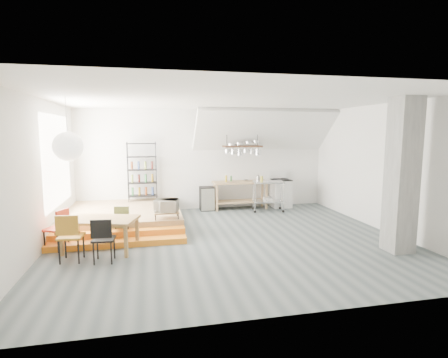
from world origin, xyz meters
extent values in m
plane|color=#4D5759|center=(0.00, 0.00, 0.00)|extent=(8.00, 8.00, 0.00)
cube|color=silver|center=(0.00, 3.50, 1.60)|extent=(8.00, 0.04, 3.20)
cube|color=silver|center=(-4.00, 0.00, 1.60)|extent=(0.04, 7.00, 3.20)
cube|color=silver|center=(4.00, 0.00, 1.60)|extent=(0.04, 7.00, 3.20)
cube|color=white|center=(0.00, 0.00, 3.20)|extent=(8.00, 7.00, 0.02)
cube|color=white|center=(1.80, 2.90, 2.55)|extent=(4.40, 1.44, 1.32)
cube|color=white|center=(-3.98, 1.50, 1.80)|extent=(0.02, 2.50, 2.20)
cube|color=#A78053|center=(-2.50, 2.00, 0.20)|extent=(3.00, 3.00, 0.40)
cube|color=orange|center=(-2.50, 0.05, 0.07)|extent=(3.00, 0.35, 0.13)
cube|color=orange|center=(-2.50, 0.40, 0.13)|extent=(3.00, 0.35, 0.27)
cube|color=slate|center=(3.30, -1.50, 1.60)|extent=(0.50, 0.50, 3.20)
cube|color=#A78053|center=(1.10, 3.15, 0.88)|extent=(1.80, 0.60, 0.06)
cube|color=#A78053|center=(1.10, 3.15, 0.25)|extent=(1.70, 0.55, 0.04)
cube|color=#A78053|center=(1.92, 3.37, 0.43)|extent=(0.06, 0.06, 0.86)
cube|color=#A78053|center=(0.28, 3.37, 0.43)|extent=(0.06, 0.06, 0.86)
cube|color=#A78053|center=(1.92, 2.93, 0.43)|extent=(0.06, 0.06, 0.86)
cube|color=#A78053|center=(0.28, 2.93, 0.43)|extent=(0.06, 0.06, 0.86)
cube|color=white|center=(2.50, 3.15, 0.45)|extent=(0.60, 0.60, 0.90)
cube|color=black|center=(2.50, 3.15, 0.92)|extent=(0.58, 0.58, 0.03)
cube|color=white|center=(2.50, 3.43, 1.05)|extent=(0.60, 0.05, 0.25)
cylinder|color=black|center=(2.64, 3.29, 0.94)|extent=(0.18, 0.18, 0.02)
cylinder|color=black|center=(2.36, 3.29, 0.94)|extent=(0.18, 0.18, 0.02)
cylinder|color=black|center=(2.64, 3.01, 0.94)|extent=(0.18, 0.18, 0.02)
cylinder|color=black|center=(2.36, 3.01, 0.94)|extent=(0.18, 0.18, 0.02)
cube|color=#3D2518|center=(1.10, 2.95, 2.05)|extent=(1.20, 0.50, 0.05)
cylinder|color=black|center=(0.60, 2.95, 2.62)|extent=(0.02, 0.02, 1.15)
cylinder|color=black|center=(1.60, 2.95, 2.62)|extent=(0.02, 0.02, 1.15)
cylinder|color=silver|center=(0.60, 2.90, 1.91)|extent=(0.16, 0.16, 0.12)
cylinder|color=silver|center=(0.80, 2.90, 1.89)|extent=(0.20, 0.20, 0.16)
cylinder|color=silver|center=(1.00, 2.90, 1.87)|extent=(0.16, 0.16, 0.20)
cylinder|color=silver|center=(1.20, 2.90, 1.91)|extent=(0.20, 0.20, 0.12)
cylinder|color=silver|center=(1.40, 2.90, 1.89)|extent=(0.16, 0.16, 0.16)
cylinder|color=silver|center=(1.60, 2.90, 1.87)|extent=(0.20, 0.20, 0.20)
cylinder|color=black|center=(-1.58, 3.38, 1.30)|extent=(0.02, 0.02, 1.80)
cylinder|color=black|center=(-2.42, 3.38, 1.30)|extent=(0.02, 0.02, 1.80)
cylinder|color=black|center=(-1.58, 3.02, 1.30)|extent=(0.02, 0.02, 1.80)
cylinder|color=black|center=(-2.42, 3.02, 1.30)|extent=(0.02, 0.02, 1.80)
cube|color=black|center=(-2.00, 3.20, 0.55)|extent=(0.88, 0.38, 0.02)
cube|color=black|center=(-2.00, 3.20, 0.95)|extent=(0.88, 0.38, 0.02)
cube|color=black|center=(-2.00, 3.20, 1.35)|extent=(0.88, 0.38, 0.02)
cube|color=black|center=(-2.00, 3.20, 1.75)|extent=(0.88, 0.38, 0.02)
cube|color=black|center=(-2.00, 3.20, 2.15)|extent=(0.88, 0.38, 0.03)
cylinder|color=#348341|center=(-2.00, 3.20, 0.69)|extent=(0.07, 0.07, 0.24)
cylinder|color=olive|center=(-2.00, 3.20, 1.09)|extent=(0.07, 0.07, 0.24)
cylinder|color=brown|center=(-2.00, 3.20, 1.49)|extent=(0.07, 0.07, 0.24)
cube|color=#A78053|center=(-1.40, 0.75, 0.55)|extent=(0.60, 0.40, 0.03)
cylinder|color=black|center=(-1.13, 0.92, 0.47)|extent=(0.02, 0.02, 0.13)
cylinder|color=black|center=(-1.67, 0.92, 0.47)|extent=(0.02, 0.02, 0.13)
cylinder|color=black|center=(-1.13, 0.58, 0.47)|extent=(0.02, 0.02, 0.13)
cylinder|color=black|center=(-1.67, 0.58, 0.47)|extent=(0.02, 0.02, 0.13)
sphere|color=white|center=(-3.39, -0.03, 2.20)|extent=(0.60, 0.60, 0.60)
cube|color=olive|center=(-2.82, -0.20, 0.67)|extent=(1.65, 1.21, 0.06)
cube|color=olive|center=(-2.08, -0.05, 0.32)|extent=(0.08, 0.08, 0.65)
cube|color=olive|center=(-3.36, 0.32, 0.32)|extent=(0.08, 0.08, 0.65)
cube|color=olive|center=(-2.28, -0.72, 0.32)|extent=(0.08, 0.08, 0.65)
cube|color=olive|center=(-3.56, -0.35, 0.32)|extent=(0.08, 0.08, 0.65)
cube|color=#C38321|center=(-3.30, -0.69, 0.49)|extent=(0.48, 0.48, 0.04)
cube|color=#C38321|center=(-3.32, -0.88, 0.76)|extent=(0.42, 0.08, 0.38)
cylinder|color=black|center=(-3.49, -0.84, 0.24)|extent=(0.03, 0.03, 0.48)
cylinder|color=black|center=(-3.14, -0.88, 0.24)|extent=(0.03, 0.03, 0.48)
cylinder|color=black|center=(-3.45, -0.50, 0.24)|extent=(0.03, 0.03, 0.48)
cylinder|color=black|center=(-3.11, -0.53, 0.24)|extent=(0.03, 0.03, 0.48)
cube|color=black|center=(-2.67, -0.87, 0.45)|extent=(0.43, 0.43, 0.04)
cube|color=black|center=(-2.69, -1.05, 0.70)|extent=(0.38, 0.07, 0.35)
cylinder|color=black|center=(-2.85, -1.01, 0.22)|extent=(0.03, 0.03, 0.44)
cylinder|color=black|center=(-2.53, -1.04, 0.22)|extent=(0.03, 0.03, 0.44)
cylinder|color=black|center=(-2.82, -0.69, 0.22)|extent=(0.03, 0.03, 0.44)
cylinder|color=black|center=(-2.50, -0.72, 0.22)|extent=(0.03, 0.03, 0.44)
cube|color=#5A632E|center=(-2.47, 0.33, 0.41)|extent=(0.44, 0.44, 0.04)
cube|color=#5A632E|center=(-2.43, 0.48, 0.64)|extent=(0.34, 0.12, 0.32)
cylinder|color=black|center=(-2.30, 0.43, 0.20)|extent=(0.03, 0.03, 0.40)
cylinder|color=black|center=(-2.58, 0.50, 0.20)|extent=(0.03, 0.03, 0.40)
cylinder|color=black|center=(-2.37, 0.15, 0.20)|extent=(0.03, 0.03, 0.40)
cylinder|color=black|center=(-2.65, 0.22, 0.20)|extent=(0.03, 0.03, 0.40)
cube|color=red|center=(-3.75, 0.07, 0.46)|extent=(0.54, 0.54, 0.04)
cube|color=red|center=(-3.59, -0.01, 0.71)|extent=(0.20, 0.37, 0.36)
cylinder|color=black|center=(-3.67, -0.15, 0.22)|extent=(0.03, 0.03, 0.45)
cylinder|color=black|center=(-3.53, 0.15, 0.22)|extent=(0.03, 0.03, 0.45)
cylinder|color=black|center=(-3.97, -0.01, 0.22)|extent=(0.03, 0.03, 0.45)
cylinder|color=black|center=(-3.83, 0.29, 0.22)|extent=(0.03, 0.03, 0.45)
cube|color=silver|center=(1.88, 2.65, 0.93)|extent=(1.03, 0.68, 0.04)
cube|color=silver|center=(1.88, 2.65, 0.32)|extent=(1.03, 0.68, 0.03)
cylinder|color=silver|center=(2.35, 2.81, 0.48)|extent=(0.03, 0.03, 0.91)
sphere|color=black|center=(2.35, 2.81, 0.04)|extent=(0.08, 0.08, 0.08)
cylinder|color=silver|center=(1.47, 2.95, 0.48)|extent=(0.03, 0.03, 0.91)
sphere|color=black|center=(1.47, 2.95, 0.04)|extent=(0.08, 0.08, 0.08)
cylinder|color=silver|center=(2.28, 2.35, 0.48)|extent=(0.03, 0.03, 0.91)
sphere|color=black|center=(2.28, 2.35, 0.04)|extent=(0.08, 0.08, 0.08)
cylinder|color=silver|center=(1.40, 2.49, 0.48)|extent=(0.03, 0.03, 0.91)
sphere|color=black|center=(1.40, 2.49, 0.04)|extent=(0.08, 0.08, 0.08)
cube|color=black|center=(0.00, 3.20, 0.38)|extent=(0.44, 0.44, 0.76)
imported|color=beige|center=(-1.40, 0.75, 0.72)|extent=(0.63, 0.51, 0.31)
imported|color=silver|center=(1.29, 3.10, 0.93)|extent=(0.22, 0.22, 0.05)
camera|label=1|loc=(-1.78, -7.69, 2.48)|focal=28.00mm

